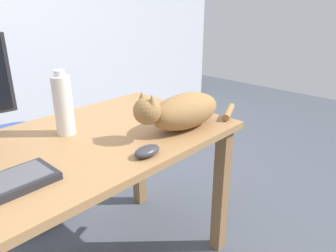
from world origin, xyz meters
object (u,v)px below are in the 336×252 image
(office_chair, at_px, (9,158))
(computer_mouse, at_px, (147,151))
(cat, at_px, (182,111))
(spray_bottle, at_px, (63,105))

(office_chair, bearing_deg, computer_mouse, -82.80)
(cat, height_order, spray_bottle, spray_bottle)
(computer_mouse, bearing_deg, cat, 15.79)
(cat, bearing_deg, computer_mouse, -164.21)
(office_chair, xyz_separation_m, cat, (0.41, -0.93, 0.40))
(computer_mouse, height_order, spray_bottle, spray_bottle)
(cat, xyz_separation_m, spray_bottle, (-0.37, 0.32, 0.04))
(office_chair, relative_size, computer_mouse, 8.40)
(cat, relative_size, computer_mouse, 5.57)
(cat, distance_m, spray_bottle, 0.49)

